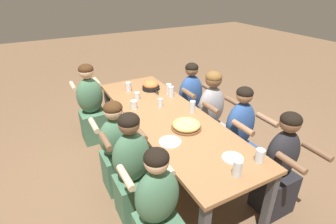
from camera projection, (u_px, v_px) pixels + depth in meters
ground_plane at (168, 167)px, 3.38m from camera, size 18.00×18.00×0.00m
dining_table at (168, 121)px, 3.07m from camera, size 2.65×0.85×0.75m
pizza_board_main at (186, 126)px, 2.77m from camera, size 0.32×0.32×0.06m
skillet_bowl at (151, 86)px, 3.72m from camera, size 0.36×0.25×0.13m
empty_plate_a at (170, 142)px, 2.55m from camera, size 0.22×0.22×0.02m
empty_plate_b at (233, 158)px, 2.32m from camera, size 0.19×0.19×0.02m
cocktail_glass_blue at (137, 96)px, 3.43m from camera, size 0.07×0.07×0.12m
drinking_glass_a at (169, 89)px, 3.56m from camera, size 0.07×0.07×0.15m
drinking_glass_b at (134, 105)px, 3.18m from camera, size 0.08×0.08×0.11m
drinking_glass_c at (171, 92)px, 3.49m from camera, size 0.07×0.07×0.14m
drinking_glass_d at (192, 107)px, 3.08m from camera, size 0.07×0.07×0.15m
drinking_glass_e at (160, 103)px, 3.23m from camera, size 0.06×0.06×0.11m
drinking_glass_f at (260, 156)px, 2.26m from camera, size 0.08×0.08×0.12m
drinking_glass_g at (128, 87)px, 3.66m from camera, size 0.07×0.07×0.13m
drinking_glass_h at (237, 170)px, 2.09m from camera, size 0.07×0.07×0.15m
diner_far_right at (279, 169)px, 2.56m from camera, size 0.51×0.40×1.14m
diner_near_left at (91, 107)px, 3.72m from camera, size 0.51×0.40×1.17m
diner_near_right at (158, 214)px, 2.08m from camera, size 0.51×0.40×1.14m
diner_near_center at (117, 151)px, 2.86m from camera, size 0.51×0.40×1.09m
diner_far_midleft at (190, 105)px, 3.81m from camera, size 0.51×0.40×1.16m
diner_near_midright at (133, 172)px, 2.49m from camera, size 0.51×0.40×1.17m
diner_far_center at (211, 118)px, 3.42m from camera, size 0.51×0.40×1.18m
diner_far_midright at (238, 139)px, 3.01m from camera, size 0.51×0.40×1.17m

